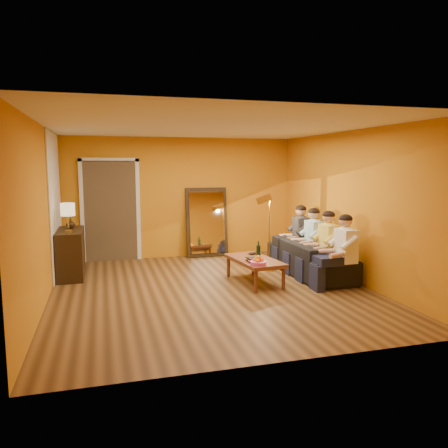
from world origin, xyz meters
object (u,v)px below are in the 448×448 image
object	(u,v)px
sofa	(310,257)
wine_bottle	(258,250)
person_mid_right	(314,241)
laptop	(257,254)
floor_lamp	(270,233)
dog	(320,260)
table_lamp	(68,218)
tumbler	(259,255)
sideboard	(71,253)
person_mid_left	(329,246)
person_far_right	(301,236)
vase	(71,223)
mirror_frame	(207,222)
coffee_table	(254,271)
person_far_left	(346,252)

from	to	relation	value
sofa	wine_bottle	world-z (taller)	wine_bottle
person_mid_right	laptop	distance (m)	1.15
floor_lamp	dog	xyz separation A→B (m)	(0.65, -0.80, -0.39)
table_lamp	wine_bottle	xyz separation A→B (m)	(3.10, -1.09, -0.53)
person_mid_right	laptop	bearing A→B (deg)	-177.77
tumbler	laptop	world-z (taller)	tumbler
sideboard	tumbler	distance (m)	3.40
sideboard	floor_lamp	distance (m)	3.68
tumbler	person_mid_left	bearing A→B (deg)	-12.95
person_far_right	vase	xyz separation A→B (m)	(-4.37, 0.64, 0.33)
mirror_frame	tumbler	world-z (taller)	mirror_frame
sofa	tumbler	world-z (taller)	sofa
mirror_frame	sideboard	distance (m)	3.01
floor_lamp	person_far_right	bearing A→B (deg)	33.57
mirror_frame	person_far_right	distance (m)	2.17
sideboard	sofa	size ratio (longest dim) A/B	0.55
person_mid_left	wine_bottle	size ratio (longest dim) A/B	3.94
coffee_table	person_mid_right	world-z (taller)	person_mid_right
person_mid_left	wine_bottle	bearing A→B (deg)	175.24
sideboard	person_mid_left	xyz separation A→B (m)	(4.37, -1.49, 0.18)
floor_lamp	tumbler	bearing A→B (deg)	-104.90
mirror_frame	dog	bearing A→B (deg)	-58.83
person_far_left	tumbler	xyz separation A→B (m)	(-1.20, 0.83, -0.15)
sofa	person_far_right	size ratio (longest dim) A/B	1.76
person_mid_left	laptop	size ratio (longest dim) A/B	3.75
sideboard	tumbler	bearing A→B (deg)	-21.02
table_lamp	person_mid_right	world-z (taller)	table_lamp
person_mid_right	tumbler	bearing A→B (deg)	-167.10
dog	wine_bottle	distance (m)	1.20
person_far_left	coffee_table	bearing A→B (deg)	151.84
person_mid_left	sofa	bearing A→B (deg)	106.11
coffee_table	floor_lamp	world-z (taller)	floor_lamp
sideboard	dog	distance (m)	4.49
coffee_table	person_far_left	distance (m)	1.55
sofa	laptop	bearing A→B (deg)	86.84
mirror_frame	tumbler	size ratio (longest dim) A/B	16.54
person_mid_left	sideboard	bearing A→B (deg)	161.12
sofa	wine_bottle	xyz separation A→B (m)	(-1.14, -0.34, 0.26)
mirror_frame	person_mid_right	size ratio (longest dim) A/B	1.25
person_far_left	person_mid_right	world-z (taller)	same
table_lamp	floor_lamp	world-z (taller)	floor_lamp
table_lamp	laptop	world-z (taller)	table_lamp
tumbler	laptop	distance (m)	0.24
mirror_frame	floor_lamp	distance (m)	1.85
floor_lamp	tumbler	size ratio (longest dim) A/B	15.67
sideboard	wine_bottle	bearing A→B (deg)	-24.12
person_mid_right	vase	size ratio (longest dim) A/B	6.98
person_far_left	tumbler	bearing A→B (deg)	145.43
mirror_frame	dog	xyz separation A→B (m)	(1.49, -2.46, -0.43)
laptop	person_far_right	bearing A→B (deg)	6.79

